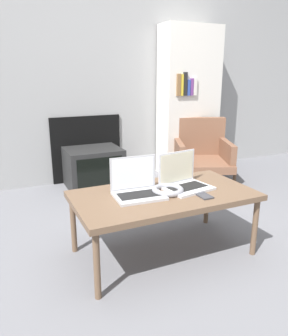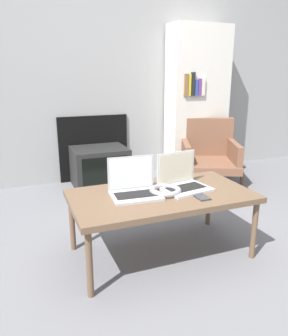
{
  "view_description": "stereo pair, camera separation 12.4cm",
  "coord_description": "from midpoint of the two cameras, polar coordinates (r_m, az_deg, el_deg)",
  "views": [
    {
      "loc": [
        -0.93,
        -1.46,
        1.14
      ],
      "look_at": [
        0.0,
        0.55,
        0.51
      ],
      "focal_mm": 35.0,
      "sensor_mm": 36.0,
      "label": 1
    },
    {
      "loc": [
        -0.81,
        -1.51,
        1.14
      ],
      "look_at": [
        0.0,
        0.55,
        0.51
      ],
      "focal_mm": 35.0,
      "sensor_mm": 36.0,
      "label": 2
    }
  ],
  "objects": [
    {
      "name": "bookshelf",
      "position": [
        3.89,
        10.12,
        11.25
      ],
      "size": [
        0.69,
        0.32,
        1.67
      ],
      "color": "silver",
      "rests_on": "ground_plane"
    },
    {
      "name": "phone",
      "position": [
        2.04,
        11.62,
        -4.92
      ],
      "size": [
        0.07,
        0.13,
        0.01
      ],
      "color": "#333338",
      "rests_on": "table"
    },
    {
      "name": "headphones",
      "position": [
        2.07,
        5.48,
        -3.94
      ],
      "size": [
        0.2,
        0.2,
        0.04
      ],
      "color": "gray",
      "rests_on": "table"
    },
    {
      "name": "laptop_left",
      "position": [
        2.02,
        0.0,
        -3.35
      ],
      "size": [
        0.31,
        0.25,
        0.23
      ],
      "rotation": [
        0.0,
        0.0,
        -0.07
      ],
      "color": "#B2B2B7",
      "rests_on": "table"
    },
    {
      "name": "laptop_right",
      "position": [
        2.16,
        8.29,
        -2.23
      ],
      "size": [
        0.33,
        0.28,
        0.23
      ],
      "rotation": [
        0.0,
        0.0,
        0.17
      ],
      "color": "silver",
      "rests_on": "table"
    },
    {
      "name": "armchair",
      "position": [
        3.66,
        12.08,
        2.83
      ],
      "size": [
        0.78,
        0.8,
        0.67
      ],
      "rotation": [
        0.0,
        0.0,
        -0.41
      ],
      "color": "brown",
      "rests_on": "ground_plane"
    },
    {
      "name": "ground_plane",
      "position": [
        2.07,
        7.66,
        -17.69
      ],
      "size": [
        14.0,
        14.0,
        0.0
      ],
      "primitive_type": "plane",
      "color": "slate"
    },
    {
      "name": "table",
      "position": [
        2.08,
        4.77,
        -5.3
      ],
      "size": [
        1.13,
        0.61,
        0.42
      ],
      "color": "brown",
      "rests_on": "ground_plane"
    },
    {
      "name": "wall_back",
      "position": [
        3.62,
        -8.04,
        18.16
      ],
      "size": [
        7.0,
        0.08,
        2.6
      ],
      "color": "#999999",
      "rests_on": "ground_plane"
    },
    {
      "name": "tv",
      "position": [
        3.46,
        -6.69,
        0.19
      ],
      "size": [
        0.56,
        0.47,
        0.41
      ],
      "color": "black",
      "rests_on": "ground_plane"
    }
  ]
}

